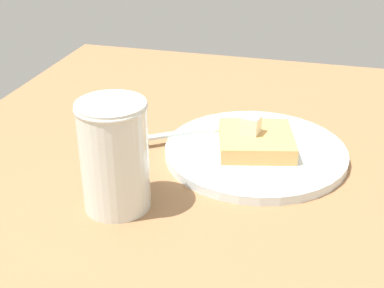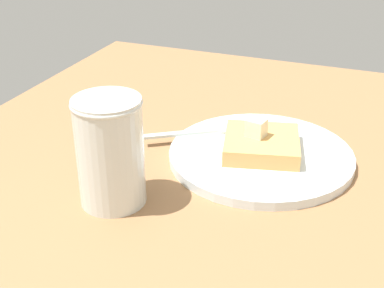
{
  "view_description": "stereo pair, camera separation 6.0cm",
  "coord_description": "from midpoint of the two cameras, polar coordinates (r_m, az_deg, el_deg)",
  "views": [
    {
      "loc": [
        -49.1,
        -0.77,
        34.87
      ],
      "look_at": [
        2.27,
        12.96,
        7.26
      ],
      "focal_mm": 50.0,
      "sensor_mm": 36.0,
      "label": 1
    },
    {
      "loc": [
        -47.23,
        -6.45,
        34.87
      ],
      "look_at": [
        2.27,
        12.96,
        7.26
      ],
      "focal_mm": 50.0,
      "sensor_mm": 36.0,
      "label": 2
    }
  ],
  "objects": [
    {
      "name": "table_surface",
      "position": [
        0.59,
        8.84,
        -7.67
      ],
      "size": [
        95.55,
        95.55,
        2.76
      ],
      "primitive_type": "cube",
      "color": "#956943",
      "rests_on": "ground"
    },
    {
      "name": "plate",
      "position": [
        0.67,
        4.25,
        -0.86
      ],
      "size": [
        22.57,
        22.57,
        1.13
      ],
      "color": "white",
      "rests_on": "table_surface"
    },
    {
      "name": "toast_slice_center",
      "position": [
        0.66,
        4.29,
        0.28
      ],
      "size": [
        10.89,
        10.83,
        2.0
      ],
      "primitive_type": "cube",
      "rotation": [
        0.0,
        0.0,
        0.24
      ],
      "color": "tan",
      "rests_on": "plate"
    },
    {
      "name": "butter_pat_primary",
      "position": [
        0.65,
        3.68,
        2.0
      ],
      "size": [
        2.36,
        2.53,
        2.18
      ],
      "primitive_type": "cube",
      "rotation": [
        0.0,
        0.0,
        1.37
      ],
      "color": "#F3EAC5",
      "rests_on": "toast_slice_center"
    },
    {
      "name": "fork",
      "position": [
        0.7,
        -1.23,
        1.48
      ],
      "size": [
        10.11,
        14.08,
        0.36
      ],
      "color": "silver",
      "rests_on": "plate"
    },
    {
      "name": "syrup_jar",
      "position": [
        0.56,
        -11.31,
        -1.78
      ],
      "size": [
        7.28,
        7.28,
        11.84
      ],
      "color": "#58240D",
      "rests_on": "table_surface"
    }
  ]
}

